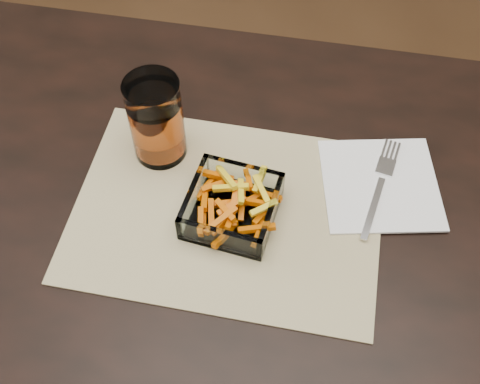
{
  "coord_description": "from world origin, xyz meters",
  "views": [
    {
      "loc": [
        -0.02,
        -0.42,
        1.5
      ],
      "look_at": [
        -0.11,
        0.07,
        0.78
      ],
      "focal_mm": 45.0,
      "sensor_mm": 36.0,
      "label": 1
    }
  ],
  "objects_px": {
    "dining_table": "(303,284)",
    "glass_bowl": "(232,208)",
    "tumbler": "(157,122)",
    "fork": "(380,184)"
  },
  "relations": [
    {
      "from": "dining_table",
      "to": "glass_bowl",
      "type": "distance_m",
      "value": 0.17
    },
    {
      "from": "glass_bowl",
      "to": "fork",
      "type": "distance_m",
      "value": 0.23
    },
    {
      "from": "dining_table",
      "to": "tumbler",
      "type": "bearing_deg",
      "value": 149.84
    },
    {
      "from": "dining_table",
      "to": "fork",
      "type": "height_order",
      "value": "fork"
    },
    {
      "from": "tumbler",
      "to": "dining_table",
      "type": "bearing_deg",
      "value": -30.16
    },
    {
      "from": "glass_bowl",
      "to": "dining_table",
      "type": "bearing_deg",
      "value": -21.53
    },
    {
      "from": "dining_table",
      "to": "glass_bowl",
      "type": "xyz_separation_m",
      "value": [
        -0.12,
        0.05,
        0.11
      ]
    },
    {
      "from": "glass_bowl",
      "to": "tumbler",
      "type": "xyz_separation_m",
      "value": [
        -0.13,
        0.1,
        0.05
      ]
    },
    {
      "from": "dining_table",
      "to": "tumbler",
      "type": "distance_m",
      "value": 0.33
    },
    {
      "from": "glass_bowl",
      "to": "tumbler",
      "type": "bearing_deg",
      "value": 143.24
    }
  ]
}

